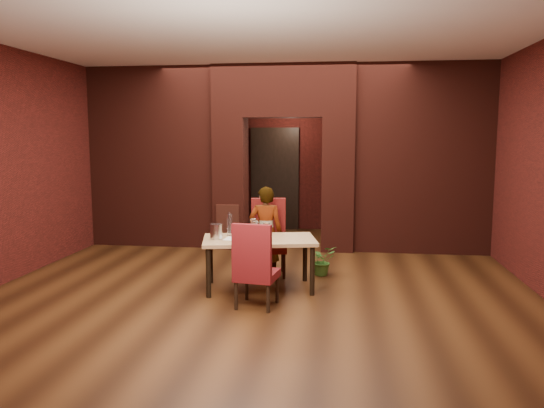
{
  "coord_description": "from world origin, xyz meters",
  "views": [
    {
      "loc": [
        1.01,
        -7.23,
        1.99
      ],
      "look_at": [
        0.06,
        0.0,
        1.05
      ],
      "focal_mm": 35.0,
      "sensor_mm": 36.0,
      "label": 1
    }
  ],
  "objects": [
    {
      "name": "wine_glass_c",
      "position": [
        0.07,
        -0.66,
        0.78
      ],
      "size": [
        0.09,
        0.09,
        0.22
      ],
      "primitive_type": null,
      "color": "white",
      "rests_on": "dining_table"
    },
    {
      "name": "wall_front",
      "position": [
        0.0,
        -4.0,
        1.6
      ],
      "size": [
        7.0,
        0.04,
        3.2
      ],
      "primitive_type": "cube",
      "color": "maroon",
      "rests_on": "ground"
    },
    {
      "name": "dining_table",
      "position": [
        -0.03,
        -0.57,
        0.34
      ],
      "size": [
        1.57,
        1.08,
        0.67
      ],
      "primitive_type": "cube",
      "rotation": [
        0.0,
        0.0,
        0.21
      ],
      "color": "tan",
      "rests_on": "ground"
    },
    {
      "name": "wall_back",
      "position": [
        0.0,
        4.0,
        1.6
      ],
      "size": [
        7.0,
        0.04,
        3.2
      ],
      "primitive_type": "cube",
      "color": "maroon",
      "rests_on": "ground"
    },
    {
      "name": "wine_bucket",
      "position": [
        -0.58,
        -0.69,
        0.77
      ],
      "size": [
        0.16,
        0.16,
        0.2
      ],
      "primitive_type": "cylinder",
      "color": "#B9B9C0",
      "rests_on": "dining_table"
    },
    {
      "name": "water_bottle",
      "position": [
        -0.46,
        -0.41,
        0.83
      ],
      "size": [
        0.07,
        0.07,
        0.31
      ],
      "primitive_type": "cylinder",
      "color": "white",
      "rests_on": "dining_table"
    },
    {
      "name": "rear_door",
      "position": [
        -0.4,
        3.94,
        1.05
      ],
      "size": [
        0.9,
        0.08,
        2.1
      ],
      "primitive_type": "cube",
      "color": "black",
      "rests_on": "ground"
    },
    {
      "name": "ceiling",
      "position": [
        0.0,
        0.0,
        3.2
      ],
      "size": [
        7.0,
        8.0,
        0.04
      ],
      "primitive_type": "cube",
      "color": "silver",
      "rests_on": "ground"
    },
    {
      "name": "pillar_right",
      "position": [
        0.95,
        2.0,
        1.15
      ],
      "size": [
        0.55,
        0.55,
        2.3
      ],
      "primitive_type": "cube",
      "color": "maroon",
      "rests_on": "ground"
    },
    {
      "name": "tasting_sheet",
      "position": [
        -0.3,
        -0.66,
        0.68
      ],
      "size": [
        0.36,
        0.28,
        0.0
      ],
      "primitive_type": "cube",
      "rotation": [
        0.0,
        0.0,
        -0.11
      ],
      "color": "white",
      "rests_on": "dining_table"
    },
    {
      "name": "vent_panel",
      "position": [
        -0.95,
        1.71,
        0.55
      ],
      "size": [
        0.4,
        0.03,
        0.5
      ],
      "primitive_type": "cube",
      "color": "#A0432E",
      "rests_on": "ground"
    },
    {
      "name": "potted_plant",
      "position": [
        0.75,
        0.24,
        0.21
      ],
      "size": [
        0.51,
        0.49,
        0.43
      ],
      "primitive_type": "imported",
      "rotation": [
        0.0,
        0.0,
        0.63
      ],
      "color": "#356A24",
      "rests_on": "ground"
    },
    {
      "name": "wing_wall_left",
      "position": [
        -2.36,
        2.0,
        1.6
      ],
      "size": [
        2.28,
        0.35,
        3.2
      ],
      "primitive_type": "cube",
      "color": "maroon",
      "rests_on": "ground"
    },
    {
      "name": "wing_wall_right",
      "position": [
        2.36,
        2.0,
        1.6
      ],
      "size": [
        2.28,
        0.35,
        3.2
      ],
      "primitive_type": "cube",
      "color": "maroon",
      "rests_on": "ground"
    },
    {
      "name": "wall_left",
      "position": [
        -3.5,
        0.0,
        1.6
      ],
      "size": [
        0.04,
        8.0,
        3.2
      ],
      "primitive_type": "cube",
      "color": "maroon",
      "rests_on": "ground"
    },
    {
      "name": "wine_glass_a",
      "position": [
        -0.14,
        -0.42,
        0.79
      ],
      "size": [
        0.09,
        0.09,
        0.23
      ],
      "primitive_type": null,
      "color": "white",
      "rests_on": "dining_table"
    },
    {
      "name": "lintel",
      "position": [
        0.0,
        2.0,
        2.75
      ],
      "size": [
        2.45,
        0.55,
        0.9
      ],
      "primitive_type": "cube",
      "color": "maroon",
      "rests_on": "ground"
    },
    {
      "name": "person_seated",
      "position": [
        -0.04,
        0.05,
        0.65
      ],
      "size": [
        0.48,
        0.33,
        1.29
      ],
      "primitive_type": "imported",
      "rotation": [
        0.0,
        0.0,
        3.19
      ],
      "color": "silver",
      "rests_on": "ground"
    },
    {
      "name": "chair_near",
      "position": [
        0.05,
        -1.28,
        0.5
      ],
      "size": [
        0.52,
        0.52,
        1.01
      ],
      "primitive_type": "cube",
      "rotation": [
        0.0,
        0.0,
        2.99
      ],
      "color": "maroon",
      "rests_on": "ground"
    },
    {
      "name": "floor",
      "position": [
        0.0,
        0.0,
        0.0
      ],
      "size": [
        8.0,
        8.0,
        0.0
      ],
      "primitive_type": "plane",
      "color": "#422510",
      "rests_on": "ground"
    },
    {
      "name": "rear_door_frame",
      "position": [
        -0.4,
        3.9,
        1.05
      ],
      "size": [
        1.02,
        0.04,
        2.22
      ],
      "primitive_type": "cube",
      "color": "black",
      "rests_on": "ground"
    },
    {
      "name": "pillar_left",
      "position": [
        -0.95,
        2.0,
        1.15
      ],
      "size": [
        0.55,
        0.55,
        2.3
      ],
      "primitive_type": "cube",
      "color": "maroon",
      "rests_on": "ground"
    },
    {
      "name": "wine_glass_b",
      "position": [
        -0.09,
        -0.5,
        0.78
      ],
      "size": [
        0.09,
        0.09,
        0.21
      ],
      "primitive_type": null,
      "color": "white",
      "rests_on": "dining_table"
    },
    {
      "name": "wall_right",
      "position": [
        3.5,
        0.0,
        1.6
      ],
      "size": [
        0.04,
        8.0,
        3.2
      ],
      "primitive_type": "cube",
      "color": "maroon",
      "rests_on": "ground"
    },
    {
      "name": "chair_far",
      "position": [
        -0.01,
        0.12,
        0.55
      ],
      "size": [
        0.57,
        0.57,
        1.09
      ],
      "primitive_type": "cube",
      "rotation": [
        0.0,
        0.0,
        0.16
      ],
      "color": "maroon",
      "rests_on": "ground"
    }
  ]
}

